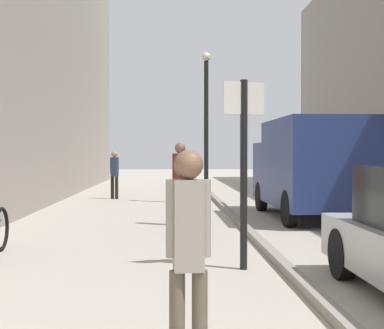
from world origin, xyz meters
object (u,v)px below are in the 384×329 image
at_px(pedestrian_mid_block, 114,171).
at_px(delivery_van, 311,166).
at_px(street_sign_post, 244,157).
at_px(lamp_post, 206,117).
at_px(pedestrian_far_crossing, 188,246).
at_px(pedestrian_main_foreground, 180,178).

xyz_separation_m(pedestrian_mid_block, delivery_van, (5.38, -5.80, 0.32)).
xyz_separation_m(street_sign_post, lamp_post, (0.16, 9.74, 1.18)).
relative_size(delivery_van, street_sign_post, 1.88).
relative_size(pedestrian_far_crossing, lamp_post, 0.34).
relative_size(pedestrian_main_foreground, pedestrian_mid_block, 1.09).
relative_size(pedestrian_far_crossing, street_sign_post, 0.62).
height_order(pedestrian_main_foreground, pedestrian_mid_block, pedestrian_main_foreground).
bearing_deg(pedestrian_main_foreground, delivery_van, -136.79).
distance_m(pedestrian_main_foreground, delivery_van, 3.49).
distance_m(delivery_van, street_sign_post, 6.33).
height_order(pedestrian_far_crossing, lamp_post, lamp_post).
height_order(pedestrian_mid_block, delivery_van, delivery_van).
distance_m(pedestrian_main_foreground, pedestrian_mid_block, 7.38).
bearing_deg(pedestrian_far_crossing, street_sign_post, -107.79).
distance_m(pedestrian_mid_block, pedestrian_far_crossing, 15.33).
bearing_deg(pedestrian_main_foreground, lamp_post, -78.22).
bearing_deg(pedestrian_mid_block, lamp_post, 170.51).
bearing_deg(street_sign_post, delivery_van, -128.45).
bearing_deg(street_sign_post, pedestrian_far_crossing, 60.51).
bearing_deg(lamp_post, pedestrian_mid_block, 148.35).
relative_size(pedestrian_main_foreground, lamp_post, 0.38).
xyz_separation_m(pedestrian_main_foreground, lamp_post, (0.93, 5.17, 1.67)).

